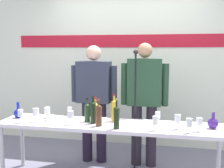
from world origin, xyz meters
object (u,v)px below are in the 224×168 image
(wine_glass_left_4, at_px, (71,114))
(wine_glass_left_5, at_px, (36,112))
(display_table, at_px, (109,128))
(wine_bottle_4, at_px, (87,112))
(wine_glass_right_2, at_px, (158,115))
(wine_bottle_0, at_px, (96,111))
(wine_bottle_1, at_px, (117,117))
(decanter_blue_right, at_px, (213,123))
(wine_glass_left_0, at_px, (47,111))
(wine_bottle_3, at_px, (114,109))
(microphone_stand, at_px, (135,132))
(wine_glass_right_0, at_px, (189,123))
(wine_glass_right_3, at_px, (178,119))
(wine_bottle_2, at_px, (99,114))
(presenter_right, at_px, (144,96))
(wine_glass_left_2, at_px, (21,113))
(wine_glass_left_1, at_px, (48,110))
(wine_glass_left_3, at_px, (70,110))
(wine_glass_right_4, at_px, (199,122))
(decanter_blue_left, at_px, (18,113))
(wine_glass_right_1, at_px, (155,120))
(wine_bottle_5, at_px, (93,112))
(presenter_left, at_px, (94,95))

(wine_glass_left_4, distance_m, wine_glass_left_5, 0.44)
(display_table, height_order, wine_bottle_4, wine_bottle_4)
(wine_glass_left_4, relative_size, wine_glass_right_2, 1.14)
(wine_bottle_0, distance_m, wine_bottle_4, 0.10)
(wine_bottle_1, relative_size, wine_glass_right_2, 2.34)
(display_table, xyz_separation_m, wine_bottle_1, (0.12, -0.19, 0.19))
(decanter_blue_right, relative_size, wine_glass_left_0, 1.19)
(wine_bottle_3, xyz_separation_m, wine_glass_left_5, (-0.90, -0.24, -0.02))
(decanter_blue_right, distance_m, microphone_stand, 0.97)
(wine_bottle_0, bearing_deg, wine_glass_right_0, -13.43)
(wine_glass_left_5, height_order, wine_glass_right_3, wine_glass_left_5)
(wine_bottle_2, bearing_deg, presenter_right, 58.31)
(wine_bottle_4, height_order, wine_glass_left_2, wine_bottle_4)
(wine_glass_left_1, bearing_deg, decanter_blue_right, -1.91)
(wine_bottle_1, relative_size, wine_glass_left_0, 2.16)
(presenter_right, height_order, wine_bottle_2, presenter_right)
(wine_bottle_4, bearing_deg, wine_glass_right_3, -5.76)
(presenter_right, relative_size, wine_glass_left_3, 12.25)
(wine_bottle_0, xyz_separation_m, microphone_stand, (0.44, 0.27, -0.31))
(wine_bottle_4, height_order, wine_glass_right_4, wine_bottle_4)
(decanter_blue_left, xyz_separation_m, wine_bottle_3, (1.21, 0.10, 0.07))
(presenter_right, bearing_deg, decanter_blue_right, -35.19)
(wine_bottle_2, bearing_deg, wine_glass_left_4, -177.91)
(presenter_right, distance_m, wine_glass_right_1, 0.80)
(microphone_stand, bearing_deg, wine_bottle_5, -140.75)
(display_table, bearing_deg, wine_glass_left_4, -162.47)
(wine_bottle_1, bearing_deg, display_table, 122.60)
(presenter_left, relative_size, wine_bottle_2, 5.36)
(wine_glass_right_2, bearing_deg, decanter_blue_right, -7.78)
(wine_glass_left_3, bearing_deg, wine_glass_right_1, -17.89)
(wine_bottle_0, relative_size, wine_bottle_5, 0.90)
(wine_bottle_5, bearing_deg, wine_glass_left_1, 168.25)
(wine_bottle_4, height_order, wine_glass_left_0, wine_bottle_4)
(wine_glass_right_3, height_order, microphone_stand, microphone_stand)
(wine_bottle_1, xyz_separation_m, wine_bottle_3, (-0.09, 0.32, 0.00))
(wine_glass_right_4, bearing_deg, wine_glass_right_3, 167.31)
(wine_glass_right_0, height_order, wine_glass_right_2, wine_glass_right_0)
(wine_bottle_0, relative_size, wine_glass_right_0, 1.90)
(presenter_left, height_order, wine_bottle_4, presenter_left)
(display_table, bearing_deg, decanter_blue_left, 178.42)
(wine_glass_right_1, bearing_deg, wine_bottle_5, 169.00)
(presenter_right, relative_size, wine_bottle_4, 5.84)
(wine_bottle_0, height_order, wine_glass_right_0, wine_bottle_0)
(decanter_blue_right, height_order, wine_bottle_0, wine_bottle_0)
(wine_glass_left_2, relative_size, microphone_stand, 0.10)
(wine_glass_left_4, xyz_separation_m, microphone_stand, (0.68, 0.46, -0.31))
(wine_glass_right_4, bearing_deg, wine_glass_right_1, -173.59)
(wine_glass_left_2, relative_size, wine_glass_right_0, 1.03)
(decanter_blue_left, xyz_separation_m, wine_glass_left_3, (0.63, 0.14, 0.03))
(wine_glass_right_0, bearing_deg, wine_glass_right_1, 176.96)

